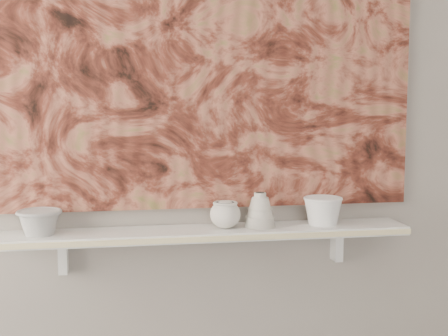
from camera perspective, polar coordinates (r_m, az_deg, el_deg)
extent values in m
plane|color=gray|center=(2.19, -1.91, 5.74)|extent=(3.60, 0.00, 3.60)
cube|color=white|center=(2.15, -1.51, -5.96)|extent=(1.40, 0.18, 0.03)
cube|color=beige|center=(2.06, -1.14, -6.51)|extent=(1.40, 0.01, 0.02)
cube|color=white|center=(2.22, -14.50, -7.77)|extent=(0.03, 0.06, 0.12)
cube|color=white|center=(2.35, 10.27, -6.88)|extent=(0.03, 0.06, 0.12)
cube|color=maroon|center=(2.19, -1.87, 10.72)|extent=(1.50, 0.02, 1.10)
cube|color=black|center=(2.28, 9.48, 2.71)|extent=(0.09, 0.00, 0.08)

